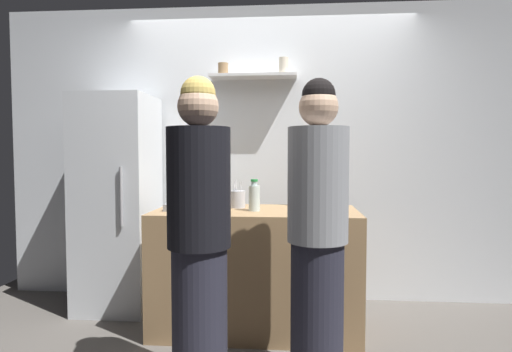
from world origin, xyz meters
The scene contains 10 objects.
back_wall_assembly centered at (0.00, 1.25, 1.30)m, with size 4.80×0.32×2.60m.
refrigerator centered at (-1.26, 0.85, 0.89)m, with size 0.59×0.63×1.78m.
counter centered at (-0.07, 0.50, 0.44)m, with size 1.49×0.69×0.89m, color #9E7A51.
baking_pan centered at (-0.55, 0.48, 0.91)m, with size 0.34×0.24×0.05m, color gray.
utensil_holder centered at (-0.22, 0.62, 0.96)m, with size 0.12×0.12×0.21m.
wine_bottle_dark_glass centered at (0.23, 0.79, 1.00)m, with size 0.07×0.07×0.30m.
wine_bottle_green_glass centered at (-0.38, 0.79, 1.01)m, with size 0.07×0.07×0.33m.
water_bottle_plastic centered at (-0.07, 0.45, 0.99)m, with size 0.08×0.08×0.23m.
person_blonde centered at (-0.30, -0.38, 0.85)m, with size 0.34×0.34×1.71m.
person_grey_hoodie centered at (0.34, -0.21, 0.86)m, with size 0.34×0.34×1.72m.
Camera 1 is at (0.19, -2.63, 1.31)m, focal length 30.23 mm.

